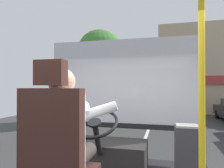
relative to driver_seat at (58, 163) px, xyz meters
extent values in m
cube|color=#343434|center=(0.08, 9.14, -1.43)|extent=(18.00, 44.00, 0.05)
cube|color=silver|center=(0.08, 9.14, -1.40)|extent=(0.12, 39.60, 0.00)
cube|color=#381E19|center=(0.00, -0.10, 0.24)|extent=(0.48, 0.10, 0.66)
cube|color=#381E19|center=(0.00, -0.10, 0.68)|extent=(0.22, 0.10, 0.18)
cylinder|color=#332D28|center=(0.09, 0.21, -0.02)|extent=(0.14, 0.45, 0.14)
cylinder|color=#332D28|center=(-0.09, 0.21, -0.02)|extent=(0.14, 0.45, 0.14)
cylinder|color=silver|center=(0.00, 0.06, 0.21)|extent=(0.37, 0.37, 0.61)
cube|color=black|center=(0.00, 0.25, 0.29)|extent=(0.06, 0.01, 0.38)
sphere|color=tan|center=(0.00, 0.06, 0.62)|extent=(0.22, 0.22, 0.22)
cylinder|color=silver|center=(0.12, 0.31, 0.33)|extent=(0.55, 0.21, 0.25)
cylinder|color=silver|center=(-0.12, 0.31, 0.33)|extent=(0.55, 0.21, 0.25)
cube|color=#282623|center=(0.00, 1.34, -0.39)|extent=(1.10, 0.56, 0.40)
cylinder|color=black|center=(0.00, 0.95, -0.05)|extent=(0.07, 0.28, 0.45)
torus|color=black|center=(0.00, 0.84, 0.16)|extent=(0.55, 0.51, 0.28)
cylinder|color=black|center=(0.00, 0.84, 0.16)|extent=(0.15, 0.15, 0.10)
cylinder|color=gold|center=(1.03, 0.11, 0.56)|extent=(0.04, 0.04, 2.28)
cube|color=#333338|center=(1.01, 0.85, -0.21)|extent=(0.24, 0.21, 0.74)
cube|color=#9E9993|center=(1.01, 0.85, 0.17)|extent=(0.22, 0.18, 0.02)
cube|color=silver|center=(0.08, 1.96, 0.66)|extent=(2.50, 0.01, 1.40)
cube|color=black|center=(0.08, 1.96, -0.08)|extent=(2.50, 0.08, 0.08)
cylinder|color=#4C3828|center=(-2.75, 9.65, 0.13)|extent=(0.29, 0.29, 3.05)
sphere|color=#3A752D|center=(-2.75, 9.65, 2.48)|extent=(2.54, 2.54, 2.54)
cylinder|color=black|center=(3.90, 12.38, -1.17)|extent=(0.14, 0.47, 0.47)
cube|color=maroon|center=(4.74, 17.07, -0.83)|extent=(1.95, 4.32, 0.63)
cube|color=#282D33|center=(4.74, 16.81, -0.28)|extent=(1.60, 2.38, 0.48)
cylinder|color=black|center=(5.67, 18.41, -1.14)|extent=(0.14, 0.51, 0.51)
cylinder|color=black|center=(3.81, 18.41, -1.14)|extent=(0.14, 0.51, 0.51)
cylinder|color=black|center=(3.81, 15.73, -1.14)|extent=(0.14, 0.51, 0.51)
cube|color=#195633|center=(4.43, 21.52, -0.80)|extent=(1.89, 4.00, 0.67)
cube|color=#282D33|center=(4.43, 21.28, -0.21)|extent=(1.55, 2.20, 0.51)
cylinder|color=black|center=(5.33, 22.76, -1.13)|extent=(0.14, 0.54, 0.54)
cylinder|color=black|center=(3.54, 22.76, -1.13)|extent=(0.14, 0.54, 0.54)
cylinder|color=black|center=(5.33, 20.28, -1.13)|extent=(0.14, 0.54, 0.54)
cylinder|color=black|center=(3.54, 20.28, -1.13)|extent=(0.14, 0.54, 0.54)
camera|label=1|loc=(0.78, -1.40, 0.58)|focal=32.95mm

